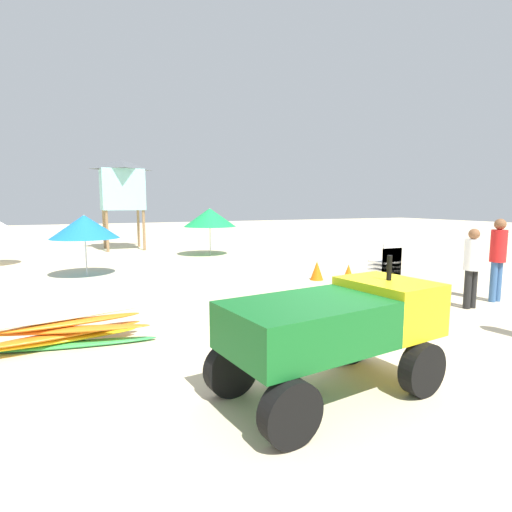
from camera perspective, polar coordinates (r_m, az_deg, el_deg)
name	(u,v)px	position (r m, az deg, el deg)	size (l,w,h in m)	color
ground	(355,344)	(6.43, 13.73, -11.98)	(80.00, 80.00, 0.00)	beige
utility_cart	(338,324)	(4.62, 11.39, -9.40)	(2.67, 1.56, 1.50)	#146023
stacked_plastic_chairs	(387,269)	(8.91, 17.97, -1.75)	(0.48, 0.48, 1.29)	silver
surfboard_pile	(66,331)	(6.69, -25.12, -9.50)	(2.71, 0.99, 0.48)	green
lifeguard_near_left	(498,254)	(10.07, 30.86, 0.24)	(0.32, 0.32, 1.79)	#33598C
lifeguard_near_center	(472,263)	(9.18, 28.10, -0.89)	(0.32, 0.32, 1.61)	black
lifeguard_tower	(122,185)	(19.54, -18.34, 9.50)	(1.98, 1.98, 4.05)	olive
beach_umbrella_left	(84,227)	(12.68, -22.96, 3.81)	(1.93, 1.93, 1.78)	beige
beach_umbrella_far	(210,217)	(16.55, -6.51, 5.41)	(2.12, 2.12, 1.91)	beige
traffic_cone_near	(348,275)	(10.67, 12.85, -2.64)	(0.39, 0.39, 0.56)	orange
traffic_cone_far	(317,271)	(11.33, 8.55, -2.04)	(0.37, 0.37, 0.52)	orange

